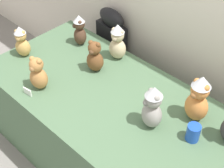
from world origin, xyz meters
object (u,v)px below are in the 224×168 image
(display_table, at_px, (112,133))
(teddy_bear_cocoa, at_px, (80,30))
(teddy_bear_honey, at_px, (22,42))
(teddy_bear_ash, at_px, (152,107))
(teddy_bear_caramel, at_px, (38,74))
(teddy_bear_ginger, at_px, (198,99))
(teddy_bear_sand, at_px, (117,42))
(teddy_bear_chestnut, at_px, (95,57))
(instrument_case, at_px, (112,55))
(party_cup_blue, at_px, (193,133))

(display_table, height_order, teddy_bear_cocoa, teddy_bear_cocoa)
(display_table, height_order, teddy_bear_honey, teddy_bear_honey)
(teddy_bear_ash, height_order, teddy_bear_caramel, teddy_bear_ash)
(display_table, height_order, teddy_bear_ginger, teddy_bear_ginger)
(teddy_bear_cocoa, bearing_deg, display_table, 4.00)
(teddy_bear_sand, distance_m, teddy_bear_ginger, 0.78)
(teddy_bear_ash, distance_m, teddy_bear_chestnut, 0.64)
(teddy_bear_ginger, bearing_deg, teddy_bear_cocoa, -171.88)
(instrument_case, distance_m, teddy_bear_sand, 0.56)
(instrument_case, xyz_separation_m, teddy_bear_ash, (0.90, -0.60, 0.41))
(display_table, relative_size, teddy_bear_caramel, 7.60)
(instrument_case, height_order, teddy_bear_ginger, teddy_bear_ginger)
(teddy_bear_sand, height_order, teddy_bear_ginger, teddy_bear_ginger)
(teddy_bear_ginger, xyz_separation_m, party_cup_blue, (0.09, -0.15, -0.11))
(display_table, bearing_deg, teddy_bear_ash, -1.13)
(teddy_bear_ash, xyz_separation_m, teddy_bear_honey, (-1.15, -0.12, -0.02))
(teddy_bear_cocoa, height_order, teddy_bear_caramel, teddy_bear_cocoa)
(teddy_bear_sand, bearing_deg, teddy_bear_cocoa, 177.86)
(teddy_bear_cocoa, height_order, party_cup_blue, teddy_bear_cocoa)
(teddy_bear_chestnut, bearing_deg, teddy_bear_caramel, -125.45)
(teddy_bear_cocoa, bearing_deg, instrument_case, 109.45)
(teddy_bear_honey, bearing_deg, teddy_bear_caramel, -45.89)
(teddy_bear_chestnut, bearing_deg, teddy_bear_sand, 70.08)
(teddy_bear_chestnut, relative_size, teddy_bear_honey, 0.97)
(teddy_bear_sand, height_order, party_cup_blue, teddy_bear_sand)
(teddy_bear_cocoa, height_order, teddy_bear_sand, teddy_bear_sand)
(display_table, distance_m, party_cup_blue, 0.72)
(teddy_bear_caramel, bearing_deg, instrument_case, 86.12)
(teddy_bear_cocoa, relative_size, teddy_bear_honey, 1.01)
(teddy_bear_cocoa, relative_size, party_cup_blue, 2.34)
(display_table, bearing_deg, teddy_bear_ginger, 24.64)
(display_table, height_order, teddy_bear_caramel, teddy_bear_caramel)
(teddy_bear_ash, relative_size, teddy_bear_sand, 1.05)
(teddy_bear_cocoa, xyz_separation_m, teddy_bear_chestnut, (0.33, -0.15, -0.01))
(teddy_bear_sand, distance_m, teddy_bear_honey, 0.72)
(teddy_bear_chestnut, xyz_separation_m, party_cup_blue, (0.87, -0.06, -0.06))
(teddy_bear_ginger, bearing_deg, teddy_bear_ash, -113.64)
(teddy_bear_cocoa, distance_m, teddy_bear_ginger, 1.11)
(teddy_bear_ginger, height_order, party_cup_blue, teddy_bear_ginger)
(instrument_case, xyz_separation_m, teddy_bear_caramel, (0.14, -0.86, 0.38))
(teddy_bear_ash, xyz_separation_m, teddy_bear_sand, (-0.61, 0.35, -0.01))
(teddy_bear_chestnut, bearing_deg, display_table, -39.84)
(teddy_bear_sand, bearing_deg, teddy_bear_caramel, -117.37)
(teddy_bear_ginger, distance_m, party_cup_blue, 0.21)
(teddy_bear_cocoa, height_order, teddy_bear_honey, teddy_bear_cocoa)
(display_table, height_order, teddy_bear_sand, teddy_bear_sand)
(instrument_case, relative_size, teddy_bear_caramel, 3.72)
(teddy_bear_cocoa, bearing_deg, teddy_bear_chestnut, 3.48)
(display_table, xyz_separation_m, teddy_bear_chestnut, (-0.29, 0.13, 0.48))
(teddy_bear_caramel, relative_size, teddy_bear_honey, 0.98)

